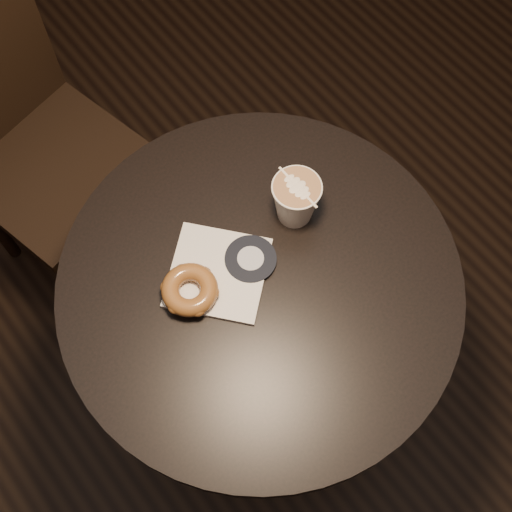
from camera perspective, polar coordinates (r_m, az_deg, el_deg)
name	(u,v)px	position (r m, az deg, el deg)	size (l,w,h in m)	color
cafe_table	(259,320)	(1.40, 0.28, -5.16)	(0.70, 0.70, 0.75)	black
chair	(18,124)	(1.73, -18.51, 9.95)	(0.45, 0.45, 0.95)	black
pastry_bag	(218,273)	(1.22, -3.07, -1.33)	(0.16, 0.16, 0.01)	silver
doughnut	(190,290)	(1.19, -5.33, -2.71)	(0.10, 0.10, 0.03)	brown
latte_cup	(296,201)	(1.23, 3.19, 4.45)	(0.09, 0.09, 0.10)	white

